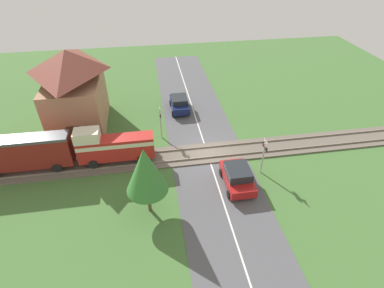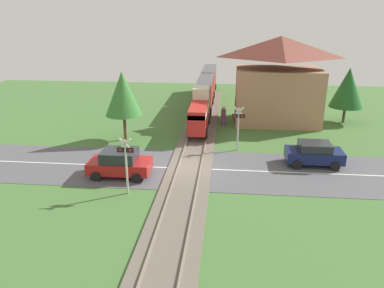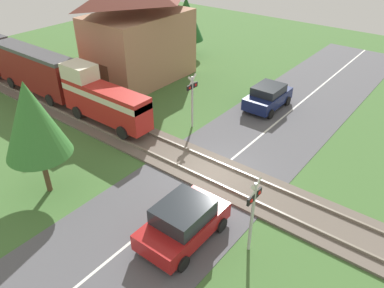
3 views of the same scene
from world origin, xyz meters
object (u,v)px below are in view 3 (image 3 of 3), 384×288
(station_building, at_px, (138,29))
(pedestrian_by_station, at_px, (105,94))
(train, at_px, (29,68))
(car_far_side, at_px, (268,96))
(crossing_signal_west_approach, at_px, (253,207))
(crossing_signal_east_approach, at_px, (192,94))
(car_near_crossing, at_px, (183,222))

(station_building, xyz_separation_m, pedestrian_by_station, (-4.68, -1.31, -2.94))
(train, relative_size, car_far_side, 5.88)
(crossing_signal_west_approach, xyz_separation_m, crossing_signal_east_approach, (6.12, 7.48, 0.00))
(car_near_crossing, relative_size, crossing_signal_east_approach, 1.15)
(car_far_side, distance_m, station_building, 10.41)
(train, height_order, car_near_crossing, train)
(train, height_order, crossing_signal_west_approach, train)
(pedestrian_by_station, bearing_deg, crossing_signal_east_approach, -79.86)
(crossing_signal_west_approach, bearing_deg, station_building, 57.33)
(car_far_side, height_order, pedestrian_by_station, pedestrian_by_station)
(train, distance_m, pedestrian_by_station, 5.73)
(car_near_crossing, xyz_separation_m, car_far_side, (12.10, 2.88, -0.04))
(car_far_side, xyz_separation_m, crossing_signal_west_approach, (-11.03, -5.18, 1.26))
(crossing_signal_west_approach, bearing_deg, car_near_crossing, 114.91)
(station_building, bearing_deg, car_far_side, -82.22)
(car_far_side, xyz_separation_m, station_building, (-1.35, 9.91, 2.90))
(pedestrian_by_station, bearing_deg, car_far_side, -54.95)
(car_near_crossing, height_order, crossing_signal_west_approach, crossing_signal_west_approach)
(car_near_crossing, height_order, car_far_side, car_near_crossing)
(train, xyz_separation_m, crossing_signal_west_approach, (-3.06, -19.05, 0.18))
(crossing_signal_east_approach, height_order, station_building, station_building)
(train, bearing_deg, pedestrian_by_station, -69.86)
(crossing_signal_west_approach, bearing_deg, crossing_signal_east_approach, 50.68)
(car_far_side, relative_size, station_building, 0.46)
(station_building, height_order, pedestrian_by_station, station_building)
(crossing_signal_west_approach, xyz_separation_m, pedestrian_by_station, (5.00, 13.78, -1.30))
(car_far_side, distance_m, crossing_signal_east_approach, 5.56)
(car_far_side, relative_size, pedestrian_by_station, 2.14)
(station_building, bearing_deg, train, 149.06)
(car_near_crossing, distance_m, crossing_signal_west_approach, 2.82)
(car_far_side, height_order, station_building, station_building)
(car_near_crossing, relative_size, crossing_signal_west_approach, 1.15)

